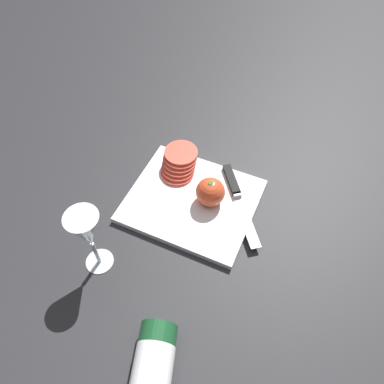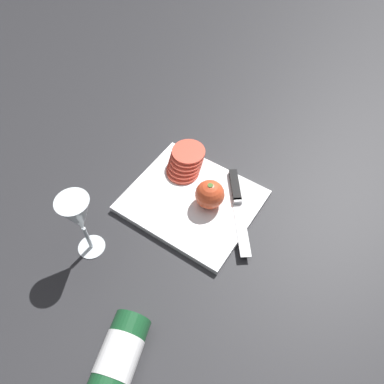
{
  "view_description": "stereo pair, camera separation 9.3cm",
  "coord_description": "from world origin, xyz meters",
  "px_view_note": "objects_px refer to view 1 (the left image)",
  "views": [
    {
      "loc": [
        -0.15,
        0.47,
        0.8
      ],
      "look_at": [
        0.08,
        -0.04,
        0.05
      ],
      "focal_mm": 35.0,
      "sensor_mm": 36.0,
      "label": 1
    },
    {
      "loc": [
        -0.23,
        0.43,
        0.8
      ],
      "look_at": [
        0.08,
        -0.04,
        0.05
      ],
      "focal_mm": 35.0,
      "sensor_mm": 36.0,
      "label": 2
    }
  ],
  "objects_px": {
    "whole_tomato": "(210,192)",
    "tomato_slice_stack_near": "(179,163)",
    "wine_bottle": "(150,384)",
    "knife": "(235,189)",
    "wine_glass": "(87,233)"
  },
  "relations": [
    {
      "from": "wine_glass",
      "to": "tomato_slice_stack_near",
      "type": "distance_m",
      "value": 0.34
    },
    {
      "from": "knife",
      "to": "tomato_slice_stack_near",
      "type": "distance_m",
      "value": 0.16
    },
    {
      "from": "tomato_slice_stack_near",
      "to": "wine_glass",
      "type": "bearing_deg",
      "value": 80.21
    },
    {
      "from": "whole_tomato",
      "to": "knife",
      "type": "distance_m",
      "value": 0.08
    },
    {
      "from": "whole_tomato",
      "to": "wine_glass",
      "type": "bearing_deg",
      "value": 56.08
    },
    {
      "from": "wine_glass",
      "to": "whole_tomato",
      "type": "xyz_separation_m",
      "value": [
        -0.17,
        -0.25,
        -0.08
      ]
    },
    {
      "from": "wine_bottle",
      "to": "knife",
      "type": "xyz_separation_m",
      "value": [
        0.02,
        -0.5,
        -0.01
      ]
    },
    {
      "from": "wine_glass",
      "to": "whole_tomato",
      "type": "relative_size",
      "value": 2.54
    },
    {
      "from": "whole_tomato",
      "to": "tomato_slice_stack_near",
      "type": "height_order",
      "value": "whole_tomato"
    },
    {
      "from": "whole_tomato",
      "to": "tomato_slice_stack_near",
      "type": "relative_size",
      "value": 0.6
    },
    {
      "from": "wine_glass",
      "to": "tomato_slice_stack_near",
      "type": "xyz_separation_m",
      "value": [
        -0.06,
        -0.32,
        -0.09
      ]
    },
    {
      "from": "knife",
      "to": "tomato_slice_stack_near",
      "type": "xyz_separation_m",
      "value": [
        0.16,
        -0.01,
        0.02
      ]
    },
    {
      "from": "wine_bottle",
      "to": "knife",
      "type": "relative_size",
      "value": 1.47
    },
    {
      "from": "knife",
      "to": "tomato_slice_stack_near",
      "type": "height_order",
      "value": "tomato_slice_stack_near"
    },
    {
      "from": "wine_bottle",
      "to": "whole_tomato",
      "type": "bearing_deg",
      "value": -81.85
    }
  ]
}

